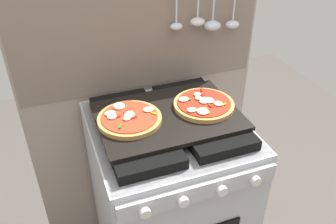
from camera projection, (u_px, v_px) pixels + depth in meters
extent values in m
cube|color=gray|center=(144.00, 102.00, 1.71)|extent=(1.10, 0.03, 1.55)
cube|color=gray|center=(141.00, 28.00, 1.49)|extent=(1.08, 0.00, 0.56)
ellipsoid|color=silver|center=(176.00, 26.00, 1.51)|extent=(0.06, 0.05, 0.03)
ellipsoid|color=silver|center=(197.00, 22.00, 1.54)|extent=(0.07, 0.06, 0.04)
ellipsoid|color=silver|center=(212.00, 26.00, 1.57)|extent=(0.08, 0.07, 0.04)
ellipsoid|color=silver|center=(232.00, 25.00, 1.61)|extent=(0.06, 0.05, 0.04)
cube|color=#B7BABF|center=(168.00, 202.00, 1.64)|extent=(0.60, 0.60, 0.86)
cube|color=black|center=(168.00, 127.00, 1.41)|extent=(0.59, 0.59, 0.01)
cube|color=black|center=(133.00, 129.00, 1.35)|extent=(0.24, 0.51, 0.04)
cube|color=black|center=(201.00, 115.00, 1.43)|extent=(0.24, 0.51, 0.04)
cube|color=#B7BABF|center=(200.00, 191.00, 1.19)|extent=(0.58, 0.02, 0.07)
cylinder|color=silver|center=(145.00, 213.00, 1.12)|extent=(0.04, 0.02, 0.04)
cylinder|color=silver|center=(183.00, 202.00, 1.16)|extent=(0.04, 0.02, 0.04)
cylinder|color=silver|center=(222.00, 190.00, 1.20)|extent=(0.04, 0.02, 0.04)
cylinder|color=silver|center=(256.00, 181.00, 1.24)|extent=(0.04, 0.02, 0.04)
cube|color=black|center=(168.00, 116.00, 1.38)|extent=(0.54, 0.38, 0.02)
cylinder|color=#C18947|center=(130.00, 119.00, 1.33)|extent=(0.24, 0.24, 0.02)
cylinder|color=red|center=(129.00, 117.00, 1.32)|extent=(0.21, 0.21, 0.00)
ellipsoid|color=beige|center=(119.00, 106.00, 1.37)|extent=(0.05, 0.05, 0.01)
ellipsoid|color=beige|center=(112.00, 117.00, 1.31)|extent=(0.04, 0.03, 0.01)
ellipsoid|color=beige|center=(130.00, 113.00, 1.33)|extent=(0.03, 0.03, 0.01)
ellipsoid|color=beige|center=(148.00, 109.00, 1.35)|extent=(0.04, 0.04, 0.01)
ellipsoid|color=beige|center=(110.00, 113.00, 1.33)|extent=(0.04, 0.04, 0.01)
ellipsoid|color=beige|center=(127.00, 118.00, 1.30)|extent=(0.03, 0.03, 0.01)
ellipsoid|color=beige|center=(129.00, 115.00, 1.32)|extent=(0.04, 0.04, 0.01)
cube|color=red|center=(129.00, 111.00, 1.35)|extent=(0.02, 0.03, 0.00)
cube|color=#19721E|center=(120.00, 127.00, 1.26)|extent=(0.02, 0.02, 0.00)
cube|color=gold|center=(154.00, 113.00, 1.33)|extent=(0.02, 0.02, 0.00)
cube|color=#19721E|center=(128.00, 114.00, 1.33)|extent=(0.02, 0.02, 0.00)
cube|color=red|center=(126.00, 112.00, 1.34)|extent=(0.02, 0.02, 0.00)
cube|color=red|center=(118.00, 117.00, 1.31)|extent=(0.03, 0.02, 0.00)
cube|color=red|center=(134.00, 117.00, 1.31)|extent=(0.03, 0.01, 0.00)
cylinder|color=#C18947|center=(204.00, 105.00, 1.41)|extent=(0.24, 0.24, 0.02)
cylinder|color=#AD2614|center=(204.00, 102.00, 1.41)|extent=(0.21, 0.21, 0.00)
ellipsoid|color=beige|center=(198.00, 98.00, 1.42)|extent=(0.03, 0.03, 0.01)
ellipsoid|color=beige|center=(192.00, 110.00, 1.35)|extent=(0.04, 0.03, 0.01)
ellipsoid|color=beige|center=(184.00, 99.00, 1.41)|extent=(0.04, 0.04, 0.01)
ellipsoid|color=beige|center=(218.00, 103.00, 1.39)|extent=(0.03, 0.04, 0.01)
ellipsoid|color=beige|center=(204.00, 99.00, 1.41)|extent=(0.03, 0.03, 0.01)
ellipsoid|color=beige|center=(203.00, 111.00, 1.34)|extent=(0.05, 0.05, 0.01)
ellipsoid|color=beige|center=(204.00, 101.00, 1.40)|extent=(0.04, 0.04, 0.01)
ellipsoid|color=beige|center=(209.00, 101.00, 1.41)|extent=(0.04, 0.04, 0.01)
ellipsoid|color=beige|center=(197.00, 94.00, 1.45)|extent=(0.03, 0.03, 0.01)
cube|color=red|center=(203.00, 97.00, 1.43)|extent=(0.01, 0.03, 0.00)
cube|color=red|center=(202.00, 90.00, 1.48)|extent=(0.02, 0.03, 0.00)
cube|color=#19721E|center=(197.00, 95.00, 1.44)|extent=(0.02, 0.01, 0.00)
cube|color=gold|center=(224.00, 105.00, 1.38)|extent=(0.03, 0.01, 0.00)
cube|color=red|center=(210.00, 106.00, 1.38)|extent=(0.01, 0.02, 0.00)
cube|color=red|center=(202.00, 95.00, 1.44)|extent=(0.02, 0.02, 0.00)
cube|color=gold|center=(208.00, 112.00, 1.34)|extent=(0.01, 0.02, 0.00)
cube|color=#19721E|center=(189.00, 99.00, 1.42)|extent=(0.02, 0.02, 0.00)
cube|color=gold|center=(199.00, 98.00, 1.42)|extent=(0.01, 0.03, 0.00)
cube|color=gold|center=(206.00, 109.00, 1.36)|extent=(0.01, 0.02, 0.00)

